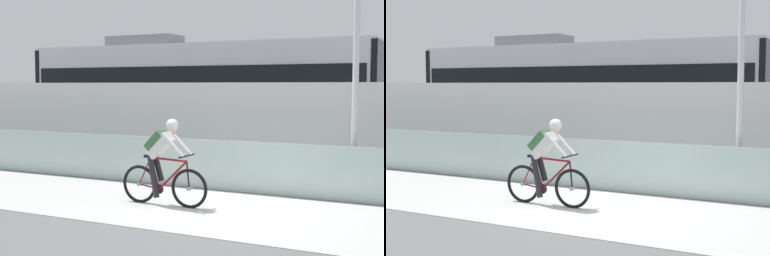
# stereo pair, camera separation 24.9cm
# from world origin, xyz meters

# --- Properties ---
(ground_plane) EXTENTS (200.00, 200.00, 0.00)m
(ground_plane) POSITION_xyz_m (0.00, 0.00, 0.00)
(ground_plane) COLOR slate
(bike_path_deck) EXTENTS (32.00, 3.20, 0.01)m
(bike_path_deck) POSITION_xyz_m (0.00, 0.00, 0.01)
(bike_path_deck) COLOR silver
(bike_path_deck) RESTS_ON ground
(glass_parapet) EXTENTS (32.00, 0.05, 1.06)m
(glass_parapet) POSITION_xyz_m (0.00, 1.85, 0.53)
(glass_parapet) COLOR #ADC6C1
(glass_parapet) RESTS_ON ground
(concrete_barrier_wall) EXTENTS (32.00, 0.36, 2.28)m
(concrete_barrier_wall) POSITION_xyz_m (0.00, 3.65, 1.14)
(concrete_barrier_wall) COLOR white
(concrete_barrier_wall) RESTS_ON ground
(tram_rail_near) EXTENTS (32.00, 0.08, 0.01)m
(tram_rail_near) POSITION_xyz_m (0.00, 6.13, 0.00)
(tram_rail_near) COLOR #595654
(tram_rail_near) RESTS_ON ground
(tram_rail_far) EXTENTS (32.00, 0.08, 0.01)m
(tram_rail_far) POSITION_xyz_m (0.00, 7.57, 0.00)
(tram_rail_far) COLOR #595654
(tram_rail_far) RESTS_ON ground
(tram) EXTENTS (11.06, 2.54, 3.81)m
(tram) POSITION_xyz_m (-3.69, 6.85, 1.89)
(tram) COLOR silver
(tram) RESTS_ON ground
(cyclist_on_bike) EXTENTS (1.77, 0.58, 1.61)m
(cyclist_on_bike) POSITION_xyz_m (-1.07, -0.00, 0.80)
(cyclist_on_bike) COLOR black
(cyclist_on_bike) RESTS_ON ground
(lamp_post_antenna) EXTENTS (0.28, 0.28, 5.20)m
(lamp_post_antenna) POSITION_xyz_m (1.95, 2.15, 3.29)
(lamp_post_antenna) COLOR gray
(lamp_post_antenna) RESTS_ON ground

